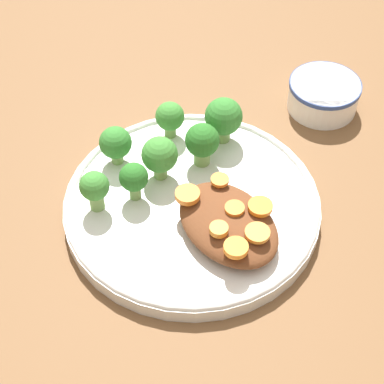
{
  "coord_description": "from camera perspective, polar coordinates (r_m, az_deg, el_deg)",
  "views": [
    {
      "loc": [
        -0.38,
        0.27,
        0.57
      ],
      "look_at": [
        0.0,
        0.0,
        0.03
      ],
      "focal_mm": 60.0,
      "sensor_mm": 36.0,
      "label": 1
    }
  ],
  "objects": [
    {
      "name": "carrot_slice_1",
      "position": [
        0.7,
        2.49,
        1.08
      ],
      "size": [
        0.02,
        0.02,
        0.0
      ],
      "primitive_type": "cylinder",
      "color": "orange",
      "rests_on": "stew_mound"
    },
    {
      "name": "plate",
      "position": [
        0.72,
        -0.0,
        -1.11
      ],
      "size": [
        0.29,
        0.29,
        0.02
      ],
      "color": "silver",
      "rests_on": "ground_plane"
    },
    {
      "name": "dip_bowl",
      "position": [
        0.86,
        11.63,
        8.56
      ],
      "size": [
        0.09,
        0.09,
        0.04
      ],
      "color": "white",
      "rests_on": "ground_plane"
    },
    {
      "name": "broccoli_floret_5",
      "position": [
        0.7,
        -5.19,
        1.21
      ],
      "size": [
        0.03,
        0.03,
        0.05
      ],
      "color": "#759E51",
      "rests_on": "plate"
    },
    {
      "name": "stew_mound",
      "position": [
        0.68,
        3.23,
        -2.83
      ],
      "size": [
        0.13,
        0.09,
        0.03
      ],
      "primitive_type": "ellipsoid",
      "color": "brown",
      "rests_on": "plate"
    },
    {
      "name": "broccoli_floret_2",
      "position": [
        0.7,
        -8.65,
        0.34
      ],
      "size": [
        0.03,
        0.03,
        0.05
      ],
      "color": "#759E51",
      "rests_on": "plate"
    },
    {
      "name": "broccoli_floret_0",
      "position": [
        0.75,
        -6.81,
        4.3
      ],
      "size": [
        0.04,
        0.04,
        0.05
      ],
      "color": "#7FA85B",
      "rests_on": "plate"
    },
    {
      "name": "broccoli_floret_4",
      "position": [
        0.77,
        -1.98,
        6.65
      ],
      "size": [
        0.04,
        0.04,
        0.05
      ],
      "color": "#759E51",
      "rests_on": "plate"
    },
    {
      "name": "carrot_slice_5",
      "position": [
        0.67,
        3.81,
        -1.45
      ],
      "size": [
        0.02,
        0.02,
        0.0
      ],
      "primitive_type": "cylinder",
      "color": "orange",
      "rests_on": "stew_mound"
    },
    {
      "name": "broccoli_floret_6",
      "position": [
        0.76,
        2.82,
        6.62
      ],
      "size": [
        0.05,
        0.05,
        0.06
      ],
      "color": "#759E51",
      "rests_on": "plate"
    },
    {
      "name": "ground_plane",
      "position": [
        0.73,
        -0.0,
        -1.73
      ],
      "size": [
        4.0,
        4.0,
        0.0
      ],
      "primitive_type": "plane",
      "color": "brown"
    },
    {
      "name": "carrot_slice_3",
      "position": [
        0.65,
        5.83,
        -3.64
      ],
      "size": [
        0.03,
        0.03,
        0.0
      ],
      "primitive_type": "cylinder",
      "color": "orange",
      "rests_on": "stew_mound"
    },
    {
      "name": "carrot_slice_4",
      "position": [
        0.68,
        6.09,
        -1.29
      ],
      "size": [
        0.03,
        0.03,
        0.01
      ],
      "primitive_type": "cylinder",
      "color": "orange",
      "rests_on": "stew_mound"
    },
    {
      "name": "broccoli_floret_1",
      "position": [
        0.74,
        0.91,
        4.46
      ],
      "size": [
        0.04,
        0.04,
        0.06
      ],
      "color": "#759E51",
      "rests_on": "plate"
    },
    {
      "name": "carrot_slice_2",
      "position": [
        0.65,
        2.4,
        -3.32
      ],
      "size": [
        0.02,
        0.02,
        0.01
      ],
      "primitive_type": "cylinder",
      "color": "orange",
      "rests_on": "stew_mound"
    },
    {
      "name": "carrot_slice_6",
      "position": [
        0.64,
        3.92,
        -4.97
      ],
      "size": [
        0.03,
        0.03,
        0.01
      ],
      "primitive_type": "cylinder",
      "color": "orange",
      "rests_on": "stew_mound"
    },
    {
      "name": "carrot_slice_0",
      "position": [
        0.68,
        -0.41,
        -0.23
      ],
      "size": [
        0.03,
        0.03,
        0.01
      ],
      "primitive_type": "cylinder",
      "color": "orange",
      "rests_on": "stew_mound"
    },
    {
      "name": "broccoli_floret_3",
      "position": [
        0.72,
        -2.89,
        3.24
      ],
      "size": [
        0.04,
        0.04,
        0.06
      ],
      "color": "#759E51",
      "rests_on": "plate"
    }
  ]
}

